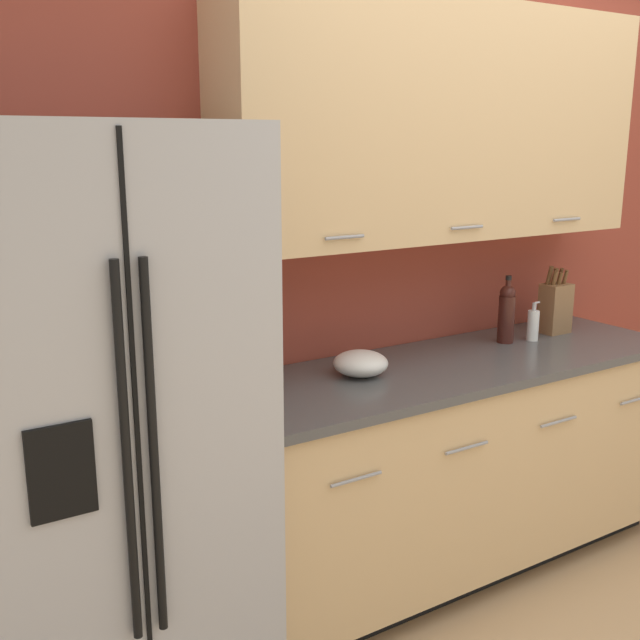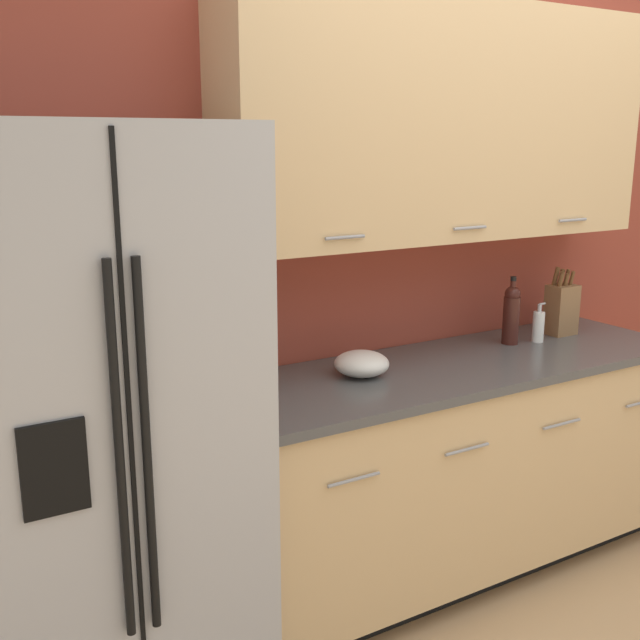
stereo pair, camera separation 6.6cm
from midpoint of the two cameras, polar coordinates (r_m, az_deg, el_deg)
name	(u,v)px [view 2 (the right image)]	position (r m, az deg, el deg)	size (l,w,h in m)	color
wall_back	(450,217)	(3.30, 10.45, 7.72)	(10.00, 0.39, 2.60)	#993D2D
counter_unit	(457,464)	(3.25, 10.95, -10.71)	(2.05, 0.64, 0.92)	black
refrigerator	(96,437)	(2.36, -15.89, -8.61)	(0.85, 0.77, 1.84)	#B2B2B5
knife_block	(561,308)	(3.60, 18.42, 0.86)	(0.13, 0.10, 0.31)	olive
wine_bottle	(511,313)	(3.36, 14.92, 0.48)	(0.07, 0.07, 0.30)	#3D1914
soap_dispenser	(538,326)	(3.44, 16.83, -0.45)	(0.06, 0.05, 0.17)	white
mixing_bowl	(362,364)	(2.83, 3.86, -3.33)	(0.21, 0.21, 0.09)	white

